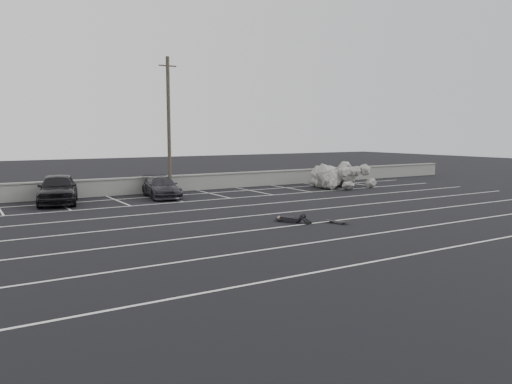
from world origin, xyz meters
TOP-DOWN VIEW (x-y plane):
  - ground at (0.00, 0.00)m, footprint 120.00×120.00m
  - seawall at (0.00, 14.00)m, footprint 50.00×0.45m
  - stall_lines at (-0.08, 4.41)m, footprint 36.00×20.05m
  - car_left at (-8.08, 11.96)m, footprint 2.98×5.12m
  - car_right at (-2.34, 11.51)m, footprint 2.29×4.44m
  - utility_pole at (-1.13, 13.20)m, footprint 1.14×0.23m
  - trash_bin at (11.79, 13.60)m, footprint 0.72×0.72m
  - riprap_pile at (9.81, 10.32)m, footprint 4.73×4.17m
  - person at (-0.62, 0.89)m, footprint 2.38×2.69m
  - skateboard at (0.90, -0.59)m, footprint 0.55×0.88m

SIDE VIEW (x-z plane):
  - ground at x=0.00m, z-range 0.00..0.00m
  - stall_lines at x=-0.08m, z-range 0.00..0.01m
  - skateboard at x=0.90m, z-range 0.03..0.13m
  - person at x=-0.62m, z-range 0.00..0.42m
  - trash_bin at x=11.79m, z-range 0.01..1.00m
  - seawall at x=0.00m, z-range 0.02..1.08m
  - riprap_pile at x=9.81m, z-range -0.23..1.38m
  - car_right at x=-2.34m, z-range 0.00..1.23m
  - car_left at x=-8.08m, z-range 0.00..1.64m
  - utility_pole at x=-1.13m, z-range 0.05..8.58m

